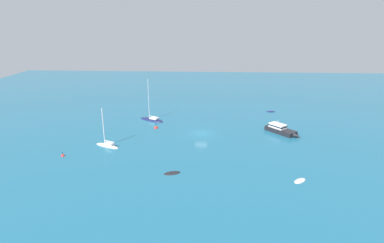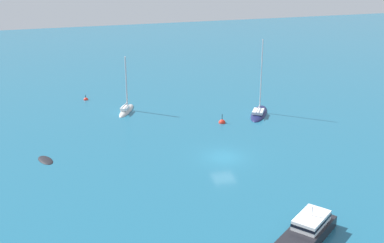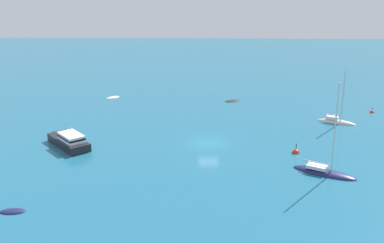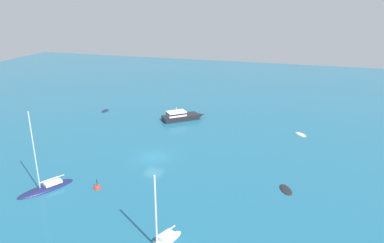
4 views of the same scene
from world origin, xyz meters
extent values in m
plane|color=#1E607F|center=(0.00, 0.00, 0.00)|extent=(165.66, 165.66, 0.00)
cube|color=black|center=(-16.71, -1.43, 0.47)|extent=(6.20, 6.71, 0.94)
cube|color=white|center=(-16.17, -2.07, 1.35)|extent=(3.70, 3.86, 0.83)
cube|color=black|center=(-16.17, -2.07, 1.39)|extent=(3.75, 3.92, 0.24)
cylinder|color=silver|center=(-16.17, -2.07, 2.18)|extent=(0.08, 0.08, 0.84)
ellipsoid|color=#191E4C|center=(11.99, -8.73, 0.00)|extent=(6.79, 5.00, 0.89)
cube|color=silver|center=(11.29, -8.33, 0.62)|extent=(2.42, 2.17, 0.35)
cylinder|color=silver|center=(12.58, -9.06, 5.14)|extent=(0.14, 0.14, 9.40)
cylinder|color=silver|center=(11.26, -8.31, 1.05)|extent=(2.68, 1.60, 0.11)
ellipsoid|color=black|center=(4.00, 18.59, 0.00)|extent=(2.97, 2.20, 0.34)
ellipsoid|color=silver|center=(17.52, 8.09, 0.00)|extent=(5.25, 3.29, 0.94)
cube|color=white|center=(16.95, 8.35, 0.65)|extent=(1.78, 1.43, 0.36)
cylinder|color=silver|center=(18.00, 7.87, 3.92)|extent=(0.19, 0.19, 6.89)
cylinder|color=silver|center=(16.93, 8.36, 1.08)|extent=(2.20, 1.12, 0.16)
sphere|color=red|center=(23.91, 13.01, 0.00)|extent=(0.65, 0.65, 0.65)
cylinder|color=black|center=(23.91, 13.01, 0.54)|extent=(0.08, 0.08, 0.42)
sphere|color=red|center=(10.04, -3.00, 0.00)|extent=(0.88, 0.88, 0.88)
cylinder|color=black|center=(10.04, -3.00, 0.79)|extent=(0.08, 0.08, 0.70)
camera|label=1|loc=(-1.64, 64.19, 23.01)|focal=30.44mm
camera|label=2|loc=(-48.99, 16.35, 23.39)|focal=49.11mm
camera|label=3|loc=(-0.72, -56.22, 21.31)|focal=46.24mm
camera|label=4|loc=(42.99, 18.69, 21.61)|focal=33.54mm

